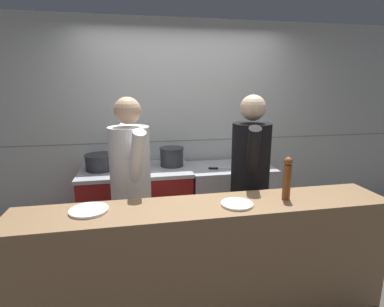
{
  "coord_description": "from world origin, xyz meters",
  "views": [
    {
      "loc": [
        -0.61,
        -2.28,
        1.85
      ],
      "look_at": [
        -0.03,
        0.66,
        1.15
      ],
      "focal_mm": 28.0,
      "sensor_mm": 36.0,
      "label": 1
    }
  ],
  "objects_px": {
    "braising_pot": "(172,156)",
    "chefs_knife": "(221,169)",
    "plated_dish_appetiser": "(237,204)",
    "stock_pot": "(100,162)",
    "plated_dish_main": "(89,210)",
    "pepper_mill": "(287,177)",
    "chef_sous": "(250,178)",
    "oven_range": "(137,207)",
    "chef_head_cook": "(131,185)",
    "sauce_pot": "(138,160)"
  },
  "relations": [
    {
      "from": "braising_pot",
      "to": "chefs_knife",
      "type": "height_order",
      "value": "braising_pot"
    },
    {
      "from": "chefs_knife",
      "to": "plated_dish_appetiser",
      "type": "height_order",
      "value": "plated_dish_appetiser"
    },
    {
      "from": "stock_pot",
      "to": "plated_dish_main",
      "type": "bearing_deg",
      "value": -87.73
    },
    {
      "from": "stock_pot",
      "to": "braising_pot",
      "type": "xyz_separation_m",
      "value": [
        0.8,
        0.01,
        0.02
      ]
    },
    {
      "from": "pepper_mill",
      "to": "stock_pot",
      "type": "bearing_deg",
      "value": 137.52
    },
    {
      "from": "chefs_knife",
      "to": "pepper_mill",
      "type": "relative_size",
      "value": 1.07
    },
    {
      "from": "chef_sous",
      "to": "chefs_knife",
      "type": "bearing_deg",
      "value": 116.21
    },
    {
      "from": "oven_range",
      "to": "chef_head_cook",
      "type": "height_order",
      "value": "chef_head_cook"
    },
    {
      "from": "oven_range",
      "to": "plated_dish_appetiser",
      "type": "distance_m",
      "value": 1.64
    },
    {
      "from": "pepper_mill",
      "to": "chef_head_cook",
      "type": "bearing_deg",
      "value": 151.68
    },
    {
      "from": "plated_dish_main",
      "to": "chefs_knife",
      "type": "bearing_deg",
      "value": 42.14
    },
    {
      "from": "plated_dish_main",
      "to": "chef_sous",
      "type": "distance_m",
      "value": 1.48
    },
    {
      "from": "braising_pot",
      "to": "chef_head_cook",
      "type": "bearing_deg",
      "value": -121.65
    },
    {
      "from": "pepper_mill",
      "to": "plated_dish_appetiser",
      "type": "bearing_deg",
      "value": -173.76
    },
    {
      "from": "braising_pot",
      "to": "plated_dish_main",
      "type": "distance_m",
      "value": 1.52
    },
    {
      "from": "sauce_pot",
      "to": "plated_dish_main",
      "type": "xyz_separation_m",
      "value": [
        -0.35,
        -1.28,
        -0.02
      ]
    },
    {
      "from": "plated_dish_appetiser",
      "to": "chef_sous",
      "type": "relative_size",
      "value": 0.13
    },
    {
      "from": "braising_pot",
      "to": "chefs_knife",
      "type": "bearing_deg",
      "value": -16.23
    },
    {
      "from": "plated_dish_main",
      "to": "chef_sous",
      "type": "height_order",
      "value": "chef_sous"
    },
    {
      "from": "plated_dish_appetiser",
      "to": "chef_head_cook",
      "type": "relative_size",
      "value": 0.13
    },
    {
      "from": "chef_sous",
      "to": "stock_pot",
      "type": "bearing_deg",
      "value": 169.2
    },
    {
      "from": "stock_pot",
      "to": "pepper_mill",
      "type": "distance_m",
      "value": 2.03
    },
    {
      "from": "plated_dish_main",
      "to": "plated_dish_appetiser",
      "type": "bearing_deg",
      "value": -5.11
    },
    {
      "from": "chef_head_cook",
      "to": "plated_dish_main",
      "type": "bearing_deg",
      "value": -131.39
    },
    {
      "from": "oven_range",
      "to": "braising_pot",
      "type": "height_order",
      "value": "braising_pot"
    },
    {
      "from": "plated_dish_main",
      "to": "pepper_mill",
      "type": "relative_size",
      "value": 0.81
    },
    {
      "from": "chefs_knife",
      "to": "chef_sous",
      "type": "bearing_deg",
      "value": -81.98
    },
    {
      "from": "braising_pot",
      "to": "chef_head_cook",
      "type": "height_order",
      "value": "chef_head_cook"
    },
    {
      "from": "pepper_mill",
      "to": "oven_range",
      "type": "bearing_deg",
      "value": 130.1
    },
    {
      "from": "sauce_pot",
      "to": "plated_dish_appetiser",
      "type": "relative_size",
      "value": 1.32
    },
    {
      "from": "oven_range",
      "to": "plated_dish_main",
      "type": "distance_m",
      "value": 1.43
    },
    {
      "from": "oven_range",
      "to": "chef_sous",
      "type": "bearing_deg",
      "value": -35.48
    },
    {
      "from": "stock_pot",
      "to": "chefs_knife",
      "type": "bearing_deg",
      "value": -6.43
    },
    {
      "from": "chefs_knife",
      "to": "pepper_mill",
      "type": "xyz_separation_m",
      "value": [
        0.15,
        -1.22,
        0.27
      ]
    },
    {
      "from": "pepper_mill",
      "to": "chef_sous",
      "type": "distance_m",
      "value": 0.61
    },
    {
      "from": "pepper_mill",
      "to": "plated_dish_main",
      "type": "bearing_deg",
      "value": 178.08
    },
    {
      "from": "oven_range",
      "to": "plated_dish_main",
      "type": "height_order",
      "value": "plated_dish_main"
    },
    {
      "from": "braising_pot",
      "to": "chefs_knife",
      "type": "distance_m",
      "value": 0.59
    },
    {
      "from": "chefs_knife",
      "to": "sauce_pot",
      "type": "bearing_deg",
      "value": 173.6
    },
    {
      "from": "chefs_knife",
      "to": "plated_dish_appetiser",
      "type": "xyz_separation_m",
      "value": [
        -0.26,
        -1.26,
        0.1
      ]
    },
    {
      "from": "stock_pot",
      "to": "plated_dish_appetiser",
      "type": "height_order",
      "value": "stock_pot"
    },
    {
      "from": "braising_pot",
      "to": "pepper_mill",
      "type": "relative_size",
      "value": 0.85
    },
    {
      "from": "stock_pot",
      "to": "plated_dish_appetiser",
      "type": "relative_size",
      "value": 1.46
    },
    {
      "from": "stock_pot",
      "to": "chef_sous",
      "type": "xyz_separation_m",
      "value": [
        1.44,
        -0.8,
        -0.03
      ]
    },
    {
      "from": "oven_range",
      "to": "plated_dish_appetiser",
      "type": "bearing_deg",
      "value": -62.54
    },
    {
      "from": "oven_range",
      "to": "plated_dish_appetiser",
      "type": "height_order",
      "value": "plated_dish_appetiser"
    },
    {
      "from": "sauce_pot",
      "to": "chef_head_cook",
      "type": "height_order",
      "value": "chef_head_cook"
    },
    {
      "from": "stock_pot",
      "to": "chef_head_cook",
      "type": "height_order",
      "value": "chef_head_cook"
    },
    {
      "from": "chefs_knife",
      "to": "chef_head_cook",
      "type": "height_order",
      "value": "chef_head_cook"
    },
    {
      "from": "braising_pot",
      "to": "plated_dish_appetiser",
      "type": "relative_size",
      "value": 1.21
    }
  ]
}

